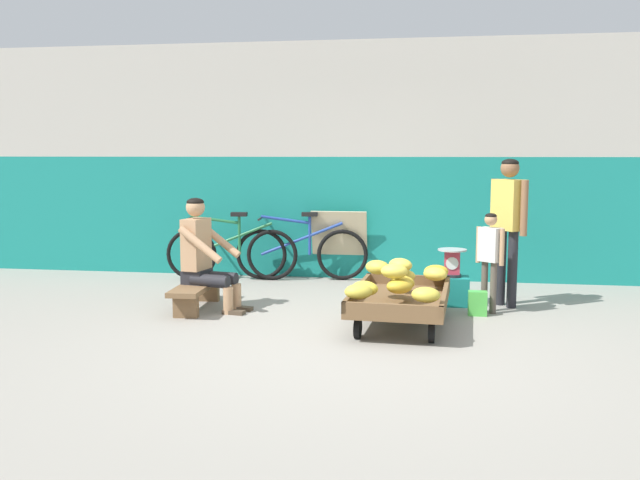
# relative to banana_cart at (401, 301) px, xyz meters

# --- Properties ---
(ground_plane) EXTENTS (80.00, 80.00, 0.00)m
(ground_plane) POSITION_rel_banana_cart_xyz_m (-0.43, -0.71, -0.24)
(ground_plane) COLOR gray
(back_wall) EXTENTS (16.00, 0.30, 2.97)m
(back_wall) POSITION_rel_banana_cart_xyz_m (-0.43, 2.54, 1.25)
(back_wall) COLOR #19847A
(back_wall) RESTS_ON ground
(banana_cart) EXTENTS (0.93, 1.49, 0.36)m
(banana_cart) POSITION_rel_banana_cart_xyz_m (0.00, 0.00, 0.00)
(banana_cart) COLOR brown
(banana_cart) RESTS_ON ground
(banana_pile) EXTENTS (0.94, 1.38, 0.26)m
(banana_pile) POSITION_rel_banana_cart_xyz_m (-0.00, -0.08, 0.22)
(banana_pile) COLOR gold
(banana_pile) RESTS_ON banana_cart
(low_bench) EXTENTS (0.34, 1.11, 0.27)m
(low_bench) POSITION_rel_banana_cart_xyz_m (-2.09, 0.40, -0.04)
(low_bench) COLOR brown
(low_bench) RESTS_ON ground
(vendor_seated) EXTENTS (0.72, 0.56, 1.14)m
(vendor_seated) POSITION_rel_banana_cart_xyz_m (-2.00, 0.39, 0.33)
(vendor_seated) COLOR tan
(vendor_seated) RESTS_ON ground
(plastic_crate) EXTENTS (0.36, 0.28, 0.30)m
(plastic_crate) POSITION_rel_banana_cart_xyz_m (0.49, 1.00, -0.09)
(plastic_crate) COLOR #19847F
(plastic_crate) RESTS_ON ground
(weighing_scale) EXTENTS (0.30, 0.30, 0.29)m
(weighing_scale) POSITION_rel_banana_cart_xyz_m (0.49, 1.00, 0.21)
(weighing_scale) COLOR #28282D
(weighing_scale) RESTS_ON plastic_crate
(bicycle_near_left) EXTENTS (1.66, 0.48, 0.86)m
(bicycle_near_left) POSITION_rel_banana_cart_xyz_m (-2.20, 2.05, 0.11)
(bicycle_near_left) COLOR black
(bicycle_near_left) RESTS_ON ground
(bicycle_far_left) EXTENTS (1.65, 0.48, 0.86)m
(bicycle_far_left) POSITION_rel_banana_cart_xyz_m (-1.33, 2.19, 0.11)
(bicycle_far_left) COLOR black
(bicycle_far_left) RESTS_ON ground
(sign_board) EXTENTS (0.70, 0.27, 0.87)m
(sign_board) POSITION_rel_banana_cart_xyz_m (-0.87, 2.37, 0.19)
(sign_board) COLOR #C6B289
(sign_board) RESTS_ON ground
(customer_adult) EXTENTS (0.36, 0.40, 1.53)m
(customer_adult) POSITION_rel_banana_cart_xyz_m (1.05, 1.03, 0.71)
(customer_adult) COLOR #232328
(customer_adult) RESTS_ON ground
(customer_child) EXTENTS (0.26, 0.23, 1.00)m
(customer_child) POSITION_rel_banana_cart_xyz_m (0.85, 0.68, 0.38)
(customer_child) COLOR brown
(customer_child) RESTS_ON ground
(shopping_bag) EXTENTS (0.18, 0.12, 0.24)m
(shopping_bag) POSITION_rel_banana_cart_xyz_m (0.73, 0.55, -0.12)
(shopping_bag) COLOR green
(shopping_bag) RESTS_ON ground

